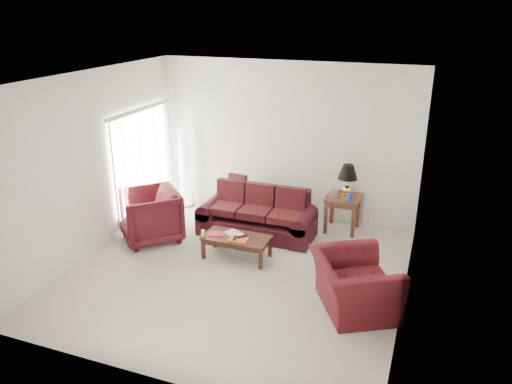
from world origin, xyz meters
TOP-DOWN VIEW (x-y plane):
  - floor at (0.00, 0.00)m, footprint 5.00×5.00m
  - blinds at (-2.42, 1.30)m, footprint 0.10×2.00m
  - sofa at (-0.20, 1.41)m, footprint 2.10×0.96m
  - throw_pillow at (-0.86, 2.10)m, footprint 0.40×0.23m
  - end_table at (1.21, 2.15)m, footprint 0.63×0.63m
  - table_lamp at (1.26, 2.20)m, footprint 0.42×0.42m
  - clock at (1.05, 2.05)m, footprint 0.15×0.11m
  - blue_canister at (1.36, 1.94)m, footprint 0.12×0.12m
  - picture_frame at (1.05, 2.35)m, footprint 0.17×0.19m
  - floor_lamp at (-2.05, 2.20)m, footprint 0.32×0.32m
  - armchair_left at (-1.89, 0.57)m, footprint 1.39×1.39m
  - armchair_right at (1.87, -0.34)m, footprint 1.46×1.52m
  - coffee_table at (-0.19, 0.46)m, footprint 1.13×0.63m
  - magazine_red at (-0.54, 0.43)m, footprint 0.30×0.25m
  - magazine_white at (-0.28, 0.54)m, footprint 0.35×0.32m
  - magazine_orange at (-0.12, 0.36)m, footprint 0.30×0.23m
  - remote_a at (-0.18, 0.35)m, footprint 0.07×0.16m
  - remote_b at (-0.09, 0.44)m, footprint 0.15×0.16m
  - yellow_glass at (-0.71, 0.27)m, footprint 0.07×0.07m

SIDE VIEW (x-z plane):
  - floor at x=0.00m, z-range 0.00..0.00m
  - coffee_table at x=-0.19m, z-range 0.00..0.38m
  - end_table at x=1.21m, z-range 0.00..0.66m
  - armchair_right at x=1.87m, z-range 0.00..0.76m
  - magazine_red at x=-0.54m, z-range 0.38..0.40m
  - magazine_white at x=-0.28m, z-range 0.38..0.40m
  - magazine_orange at x=-0.12m, z-range 0.38..0.40m
  - remote_a at x=-0.18m, z-range 0.40..0.42m
  - remote_b at x=-0.09m, z-range 0.40..0.42m
  - sofa at x=-0.20m, z-range 0.00..0.85m
  - yellow_glass at x=-0.71m, z-range 0.38..0.49m
  - armchair_left at x=-1.89m, z-range 0.00..0.91m
  - throw_pillow at x=-0.86m, z-range 0.47..0.86m
  - clock at x=1.05m, z-range 0.66..0.81m
  - picture_frame at x=1.05m, z-range 0.71..0.76m
  - blue_canister at x=1.36m, z-range 0.66..0.82m
  - floor_lamp at x=-2.05m, z-range 0.00..1.66m
  - table_lamp at x=1.26m, z-range 0.66..1.26m
  - blinds at x=-2.42m, z-range 0.00..2.16m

